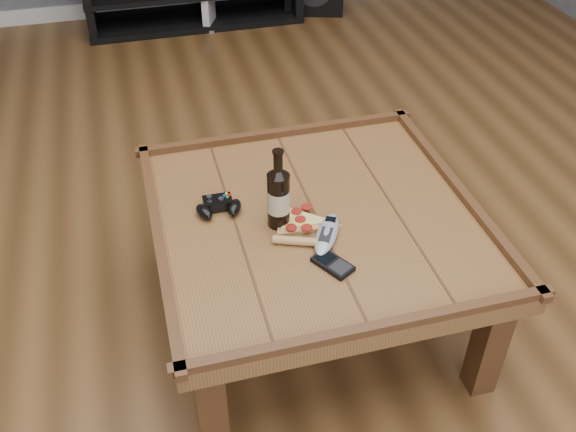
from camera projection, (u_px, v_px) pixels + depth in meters
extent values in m
plane|color=#4A2E15|center=(313.00, 314.00, 2.27)|extent=(6.00, 6.00, 0.00)
cube|color=silver|center=(190.00, 1.00, 4.49)|extent=(5.00, 0.02, 0.10)
cube|color=brown|center=(316.00, 223.00, 2.01)|extent=(1.00, 1.00, 0.06)
cube|color=#3B240F|center=(211.00, 407.00, 1.75)|extent=(0.08, 0.08, 0.39)
cube|color=#3B240F|center=(488.00, 344.00, 1.92)|extent=(0.08, 0.08, 0.39)
cube|color=#3B240F|center=(173.00, 219.00, 2.38)|extent=(0.08, 0.08, 0.39)
cube|color=#3B240F|center=(384.00, 185.00, 2.55)|extent=(0.08, 0.08, 0.39)
cube|color=#3B240F|center=(278.00, 133.00, 2.35)|extent=(1.03, 0.03, 0.03)
cube|color=#3B240F|center=(372.00, 328.00, 1.62)|extent=(1.03, 0.03, 0.03)
cube|color=#3B240F|center=(459.00, 189.00, 2.08)|extent=(0.03, 1.03, 0.03)
cube|color=#3B240F|center=(159.00, 239.00, 1.89)|extent=(0.03, 1.03, 0.03)
cube|color=black|center=(196.00, 18.00, 4.33)|extent=(1.40, 0.45, 0.04)
cylinder|color=black|center=(279.00, 200.00, 1.90)|extent=(0.07, 0.07, 0.18)
cone|color=black|center=(278.00, 171.00, 1.84)|extent=(0.07, 0.07, 0.03)
cylinder|color=black|center=(278.00, 162.00, 1.82)|extent=(0.03, 0.03, 0.06)
cylinder|color=black|center=(278.00, 152.00, 1.80)|extent=(0.03, 0.03, 0.01)
cylinder|color=#BFB48A|center=(279.00, 200.00, 1.90)|extent=(0.07, 0.07, 0.07)
cube|color=black|center=(218.00, 203.00, 2.01)|extent=(0.09, 0.06, 0.03)
ellipsoid|color=black|center=(204.00, 212.00, 1.98)|extent=(0.06, 0.09, 0.04)
ellipsoid|color=black|center=(234.00, 207.00, 1.99)|extent=(0.07, 0.09, 0.04)
cylinder|color=black|center=(209.00, 197.00, 2.00)|extent=(0.02, 0.02, 0.01)
cylinder|color=black|center=(221.00, 199.00, 1.99)|extent=(0.02, 0.02, 0.01)
cylinder|color=yellow|center=(226.00, 194.00, 2.01)|extent=(0.01, 0.01, 0.01)
cylinder|color=red|center=(230.00, 195.00, 2.01)|extent=(0.01, 0.01, 0.01)
cylinder|color=#0C33CC|center=(224.00, 196.00, 2.01)|extent=(0.01, 0.01, 0.01)
cylinder|color=#0C9919|center=(227.00, 197.00, 2.00)|extent=(0.01, 0.01, 0.01)
cylinder|color=#B0844C|center=(297.00, 241.00, 1.88)|extent=(0.14, 0.08, 0.03)
cylinder|color=maroon|center=(291.00, 227.00, 1.92)|extent=(0.03, 0.03, 0.00)
cylinder|color=maroon|center=(307.00, 227.00, 1.92)|extent=(0.03, 0.03, 0.00)
cylinder|color=maroon|center=(300.00, 219.00, 1.95)|extent=(0.03, 0.03, 0.00)
cylinder|color=maroon|center=(296.00, 211.00, 1.98)|extent=(0.03, 0.03, 0.00)
cylinder|color=maroon|center=(306.00, 207.00, 2.00)|extent=(0.03, 0.03, 0.00)
cube|color=black|center=(333.00, 264.00, 1.81)|extent=(0.11, 0.13, 0.01)
cube|color=black|center=(325.00, 257.00, 1.82)|extent=(0.07, 0.06, 0.00)
cube|color=black|center=(341.00, 267.00, 1.79)|extent=(0.07, 0.07, 0.00)
ellipsoid|color=#8F969C|center=(327.00, 234.00, 1.90)|extent=(0.15, 0.20, 0.03)
cube|color=black|center=(331.00, 219.00, 1.94)|extent=(0.04, 0.04, 0.00)
cube|color=black|center=(326.00, 234.00, 1.88)|extent=(0.06, 0.07, 0.00)
cube|color=slate|center=(210.00, 27.00, 4.25)|extent=(0.17, 0.21, 0.02)
cube|color=silver|center=(209.00, 10.00, 4.18)|extent=(0.11, 0.17, 0.21)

